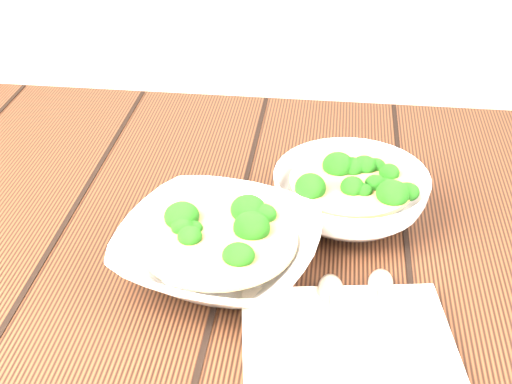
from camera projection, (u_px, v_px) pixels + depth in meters
The scene contains 7 objects.
table at pixel (247, 331), 0.86m from camera, with size 1.20×0.80×0.75m.
soup_bowl_front at pixel (219, 249), 0.76m from camera, with size 0.25×0.25×0.06m.
soup_bowl_back at pixel (350, 194), 0.84m from camera, with size 0.24×0.24×0.07m.
trivet at pixel (335, 193), 0.88m from camera, with size 0.10×0.10×0.02m, color black.
napkin at pixel (348, 347), 0.67m from camera, with size 0.20×0.16×0.01m, color beige.
spoon_left at pixel (332, 310), 0.70m from camera, with size 0.03×0.16×0.01m.
spoon_right at pixel (379, 304), 0.71m from camera, with size 0.03×0.16×0.01m.
Camera 1 is at (0.09, -0.62, 1.24)m, focal length 50.00 mm.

